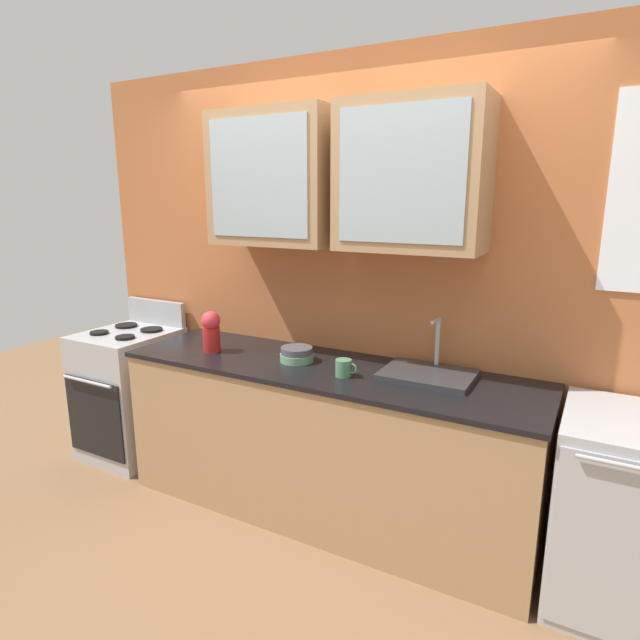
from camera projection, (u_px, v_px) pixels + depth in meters
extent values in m
plane|color=brown|center=(324.00, 510.00, 3.14)|extent=(10.00, 10.00, 0.00)
cube|color=#B76638|center=(355.00, 285.00, 3.17)|extent=(3.83, 0.10, 2.61)
cube|color=#A87F56|center=(275.00, 179.00, 3.03)|extent=(0.75, 0.35, 0.76)
cube|color=#9EADB7|center=(257.00, 178.00, 2.88)|extent=(0.64, 0.01, 0.64)
cube|color=#A87F56|center=(412.00, 176.00, 2.65)|extent=(0.75, 0.35, 0.76)
cube|color=#9EADB7|center=(400.00, 175.00, 2.49)|extent=(0.64, 0.01, 0.64)
cube|color=#A87F56|center=(324.00, 443.00, 3.04)|extent=(2.38, 0.66, 0.87)
cube|color=black|center=(324.00, 369.00, 2.94)|extent=(2.41, 0.68, 0.03)
cube|color=#ADAFB5|center=(131.00, 393.00, 3.77)|extent=(0.56, 0.63, 0.90)
cube|color=black|center=(94.00, 418.00, 3.52)|extent=(0.52, 0.01, 0.54)
cylinder|color=#ADAFB5|center=(87.00, 381.00, 3.43)|extent=(0.45, 0.02, 0.02)
cube|color=#ADAFB5|center=(156.00, 312.00, 3.90)|extent=(0.54, 0.04, 0.18)
cylinder|color=black|center=(99.00, 333.00, 3.63)|extent=(0.12, 0.12, 0.02)
cylinder|color=black|center=(125.00, 337.00, 3.51)|extent=(0.13, 0.13, 0.02)
cylinder|color=black|center=(126.00, 325.00, 3.83)|extent=(0.15, 0.15, 0.02)
cylinder|color=black|center=(151.00, 330.00, 3.71)|extent=(0.15, 0.15, 0.02)
cube|color=#2D2D30|center=(428.00, 375.00, 2.75)|extent=(0.47, 0.36, 0.03)
cylinder|color=#ADAFB5|center=(437.00, 341.00, 2.85)|extent=(0.02, 0.02, 0.26)
cylinder|color=#ADAFB5|center=(435.00, 320.00, 2.77)|extent=(0.02, 0.12, 0.02)
cylinder|color=#669972|center=(297.00, 357.00, 3.02)|extent=(0.19, 0.19, 0.04)
cylinder|color=#4C4C54|center=(297.00, 351.00, 3.01)|extent=(0.18, 0.18, 0.05)
cylinder|color=#B21E1E|center=(212.00, 339.00, 3.20)|extent=(0.10, 0.10, 0.15)
sphere|color=#D8333F|center=(211.00, 321.00, 3.18)|extent=(0.11, 0.11, 0.11)
cylinder|color=#4C7F59|center=(343.00, 368.00, 2.76)|extent=(0.09, 0.09, 0.09)
torus|color=#4C7F59|center=(352.00, 369.00, 2.74)|extent=(0.06, 0.01, 0.06)
cube|color=#ADAFB5|center=(623.00, 514.00, 2.33)|extent=(0.56, 0.63, 0.90)
cube|color=#ADAFB5|center=(624.00, 556.00, 2.06)|extent=(0.53, 0.01, 0.81)
cylinder|color=#ADAFB5|center=(638.00, 468.00, 1.95)|extent=(0.42, 0.02, 0.02)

